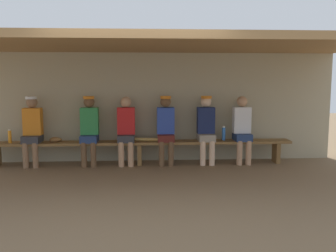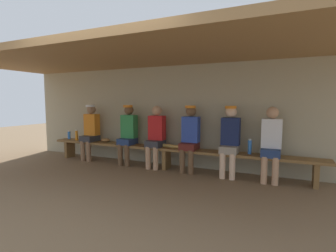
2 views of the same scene
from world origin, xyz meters
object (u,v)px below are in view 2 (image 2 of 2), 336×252
at_px(player_rightmost, 128,132).
at_px(water_bottle_orange, 250,147).
at_px(player_leftmost, 271,141).
at_px(baseball_glove_worn, 106,140).
at_px(bench, 167,151).
at_px(player_in_white, 90,129).
at_px(player_near_post, 190,135).
at_px(water_bottle_clear, 77,135).
at_px(baseball_bat, 175,146).
at_px(player_shirtless_tan, 156,134).
at_px(player_in_red, 230,138).
at_px(water_bottle_green, 69,135).

distance_m(player_rightmost, water_bottle_orange, 2.65).
relative_size(player_leftmost, baseball_glove_worn, 5.56).
height_order(player_rightmost, water_bottle_orange, player_rightmost).
xyz_separation_m(bench, player_in_white, (-2.05, 0.00, 0.36)).
xyz_separation_m(player_near_post, water_bottle_orange, (1.16, 0.03, -0.15)).
height_order(player_rightmost, water_bottle_clear, player_rightmost).
xyz_separation_m(player_in_white, player_rightmost, (1.09, 0.00, 0.00)).
height_order(player_in_white, baseball_bat, player_in_white).
xyz_separation_m(bench, player_shirtless_tan, (-0.26, 0.00, 0.34)).
bearing_deg(bench, water_bottle_orange, 1.11).
relative_size(player_in_white, player_shirtless_tan, 1.01).
bearing_deg(bench, baseball_glove_worn, 178.62).
bearing_deg(bench, player_leftmost, 0.09).
xyz_separation_m(water_bottle_orange, water_bottle_clear, (-4.15, -0.07, -0.01)).
bearing_deg(baseball_bat, player_rightmost, -170.20).
bearing_deg(player_rightmost, water_bottle_clear, -178.48).
xyz_separation_m(player_in_white, player_in_red, (3.37, 0.00, 0.00)).
xyz_separation_m(player_shirtless_tan, baseball_bat, (0.44, -0.00, -0.24)).
distance_m(player_in_red, baseball_bat, 1.16).
distance_m(baseball_glove_worn, baseball_bat, 1.81).
distance_m(water_bottle_clear, baseball_glove_worn, 0.85).
distance_m(player_shirtless_tan, water_bottle_orange, 1.94).
distance_m(player_in_white, player_in_red, 3.37).
bearing_deg(player_in_white, bench, -0.10).
relative_size(player_in_red, baseball_glove_worn, 5.60).
distance_m(player_leftmost, baseball_glove_worn, 3.68).
relative_size(player_near_post, water_bottle_clear, 5.09).
height_order(water_bottle_clear, water_bottle_green, water_bottle_clear).
relative_size(bench, water_bottle_clear, 22.70).
bearing_deg(baseball_glove_worn, water_bottle_orange, 179.07).
bearing_deg(baseball_glove_worn, player_in_red, 178.49).
bearing_deg(water_bottle_green, water_bottle_clear, -13.07).
bearing_deg(water_bottle_orange, player_shirtless_tan, -179.13).
relative_size(player_in_red, water_bottle_orange, 4.81).
bearing_deg(player_shirtless_tan, player_in_red, 0.02).
distance_m(player_rightmost, baseball_bat, 1.18).
xyz_separation_m(bench, baseball_glove_worn, (-1.63, 0.04, 0.12)).
relative_size(player_near_post, water_bottle_orange, 4.81).
height_order(player_in_red, water_bottle_green, player_in_red).
height_order(baseball_glove_worn, baseball_bat, baseball_glove_worn).
relative_size(player_shirtless_tan, player_near_post, 0.99).
distance_m(player_leftmost, baseball_bat, 1.87).
xyz_separation_m(player_in_red, water_bottle_green, (-4.12, 0.04, -0.19)).
distance_m(bench, player_leftmost, 2.07).
distance_m(player_shirtless_tan, water_bottle_green, 2.55).
bearing_deg(baseball_glove_worn, bench, 177.81).
distance_m(bench, player_in_white, 2.08).
relative_size(player_in_red, player_rightmost, 1.00).
height_order(player_near_post, water_bottle_orange, player_near_post).
bearing_deg(player_in_red, player_leftmost, -0.04).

